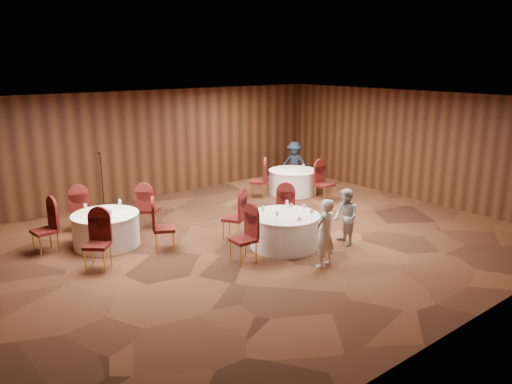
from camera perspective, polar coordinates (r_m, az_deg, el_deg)
ground at (r=11.57m, az=-0.15°, el=-5.63°), size 12.00×12.00×0.00m
room_shell at (r=11.03m, az=-0.16°, el=3.97°), size 12.00×12.00×12.00m
table_main at (r=11.16m, az=3.28°, el=-4.40°), size 1.56×1.56×0.74m
table_left at (r=11.70m, az=-16.74°, el=-4.11°), size 1.48×1.48×0.74m
table_right at (r=15.59m, az=4.23°, el=1.20°), size 1.50×1.50×0.74m
chairs_main at (r=11.36m, az=-0.02°, el=-3.35°), size 2.78×1.90×1.00m
chairs_left at (r=11.66m, az=-16.59°, el=-3.51°), size 3.14×3.12×1.00m
chairs_right at (r=14.93m, az=4.01°, el=1.08°), size 1.92×2.17×1.00m
tabletop_main at (r=11.08m, az=4.10°, el=-2.04°), size 1.11×1.02×0.22m
tabletop_left at (r=11.57m, az=-16.87°, el=-2.01°), size 0.83×0.84×0.22m
tabletop_right at (r=15.37m, az=5.45°, el=2.98°), size 0.08×0.08×0.22m
mic_stand at (r=13.81m, az=-17.04°, el=-0.63°), size 0.24×0.24×1.73m
woman_a at (r=10.06m, az=7.87°, el=-4.70°), size 0.55×0.39×1.42m
woman_b at (r=11.35m, az=10.21°, el=-2.84°), size 0.67×0.75×1.29m
man_c at (r=16.64m, az=4.39°, el=3.30°), size 0.89×1.07×1.44m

